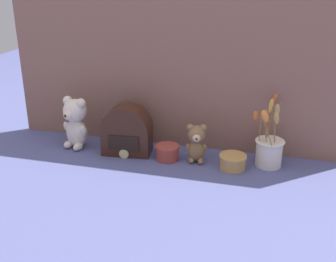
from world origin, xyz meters
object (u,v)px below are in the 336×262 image
teddy_bear_medium (196,142)px  vintage_radio (127,133)px  flower_vase (269,148)px  decorative_tin_tall (233,162)px  decorative_tin_short (167,152)px  teddy_bear_large (75,122)px

teddy_bear_medium → vintage_radio: (-0.30, 0.01, 0.01)m
flower_vase → decorative_tin_tall: bearing=-154.7°
flower_vase → decorative_tin_short: flower_vase is taller
decorative_tin_short → decorative_tin_tall: bearing=-3.5°
teddy_bear_large → decorative_tin_tall: size_ratio=2.12×
decorative_tin_tall → teddy_bear_medium: bearing=170.1°
vintage_radio → decorative_tin_short: bearing=-5.2°
teddy_bear_medium → teddy_bear_large: bearing=179.3°
flower_vase → decorative_tin_tall: size_ratio=2.61×
teddy_bear_medium → decorative_tin_short: (-0.12, -0.01, -0.05)m
flower_vase → vintage_radio: size_ratio=1.32×
teddy_bear_large → vintage_radio: 0.24m
vintage_radio → teddy_bear_medium: bearing=-1.2°
teddy_bear_large → decorative_tin_tall: teddy_bear_large is taller
teddy_bear_medium → vintage_radio: bearing=178.8°
flower_vase → vintage_radio: bearing=-177.0°
teddy_bear_medium → decorative_tin_short: 0.13m
teddy_bear_large → decorative_tin_tall: 0.70m
teddy_bear_large → flower_vase: (0.83, 0.03, -0.04)m
decorative_tin_tall → decorative_tin_short: bearing=176.5°
teddy_bear_large → teddy_bear_medium: bearing=-0.7°
teddy_bear_medium → decorative_tin_tall: (0.15, -0.03, -0.06)m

